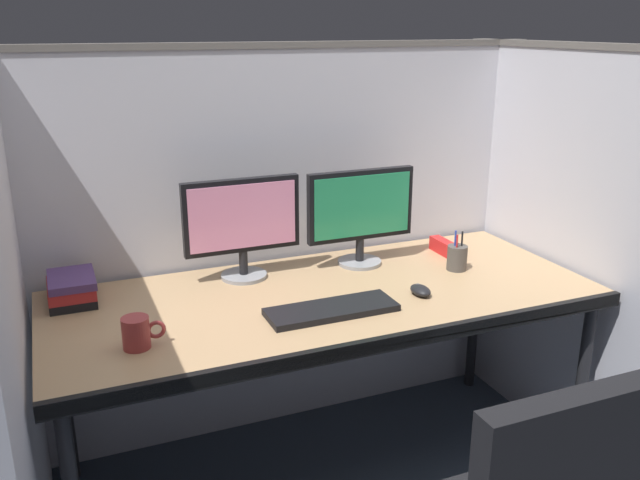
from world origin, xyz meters
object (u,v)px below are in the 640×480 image
object	(u,v)px
computer_mouse	(420,290)
book_stack	(72,289)
monitor_left	(242,222)
coffee_mug	(137,333)
desk	(327,307)
monitor_right	(361,211)
pen_cup	(457,258)
red_stapler	(443,247)
keyboard_main	(332,310)

from	to	relation	value
computer_mouse	book_stack	xyz separation A→B (m)	(-1.12, 0.40, 0.03)
monitor_left	coffee_mug	size ratio (longest dim) A/B	3.41
desk	book_stack	xyz separation A→B (m)	(-0.82, 0.27, 0.10)
computer_mouse	book_stack	size ratio (longest dim) A/B	0.45
monitor_left	coffee_mug	world-z (taller)	monitor_left
computer_mouse	coffee_mug	distance (m)	0.96
monitor_right	coffee_mug	bearing A→B (deg)	-156.43
pen_cup	coffee_mug	size ratio (longest dim) A/B	1.23
monitor_right	pen_cup	distance (m)	0.41
coffee_mug	pen_cup	bearing A→B (deg)	9.10
red_stapler	computer_mouse	bearing A→B (deg)	-132.08
red_stapler	coffee_mug	bearing A→B (deg)	-163.54
keyboard_main	red_stapler	xyz separation A→B (m)	(0.66, 0.37, 0.02)
monitor_left	monitor_right	size ratio (longest dim) A/B	1.00
coffee_mug	red_stapler	bearing A→B (deg)	16.46
keyboard_main	red_stapler	bearing A→B (deg)	29.16
desk	computer_mouse	xyz separation A→B (m)	(0.30, -0.13, 0.07)
monitor_left	red_stapler	size ratio (longest dim) A/B	2.87
desk	monitor_right	xyz separation A→B (m)	(0.24, 0.24, 0.27)
desk	red_stapler	xyz separation A→B (m)	(0.61, 0.22, 0.08)
computer_mouse	monitor_left	bearing A→B (deg)	142.57
monitor_left	red_stapler	bearing A→B (deg)	-3.42
monitor_left	computer_mouse	world-z (taller)	monitor_left
red_stapler	book_stack	distance (m)	1.43
pen_cup	monitor_right	bearing A→B (deg)	147.64
desk	monitor_right	world-z (taller)	monitor_right
red_stapler	book_stack	xyz separation A→B (m)	(-1.43, 0.05, 0.02)
monitor_right	book_stack	xyz separation A→B (m)	(-1.06, 0.04, -0.17)
computer_mouse	pen_cup	distance (m)	0.31
pen_cup	book_stack	bearing A→B (deg)	170.26
monitor_left	pen_cup	bearing A→B (deg)	-16.60
pen_cup	coffee_mug	bearing A→B (deg)	-170.90
desk	computer_mouse	bearing A→B (deg)	-23.53
monitor_left	book_stack	distance (m)	0.62
monitor_right	red_stapler	bearing A→B (deg)	-2.75
desk	book_stack	size ratio (longest dim) A/B	8.92
computer_mouse	book_stack	distance (m)	1.19
monitor_right	pen_cup	world-z (taller)	monitor_right
coffee_mug	red_stapler	distance (m)	1.33
monitor_left	desk	bearing A→B (deg)	-50.45
computer_mouse	pen_cup	bearing A→B (deg)	32.78
monitor_right	desk	bearing A→B (deg)	-135.61
coffee_mug	book_stack	distance (m)	0.46
pen_cup	coffee_mug	distance (m)	1.23
monitor_left	book_stack	xyz separation A→B (m)	(-0.60, 0.01, -0.17)
coffee_mug	monitor_right	bearing A→B (deg)	23.57
computer_mouse	red_stapler	bearing A→B (deg)	47.92
desk	coffee_mug	size ratio (longest dim) A/B	15.08
monitor_right	computer_mouse	distance (m)	0.42
monitor_left	book_stack	world-z (taller)	monitor_left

